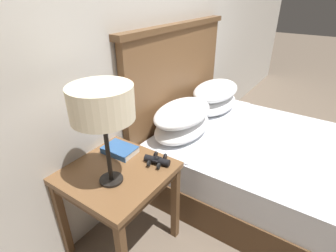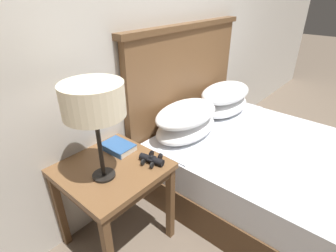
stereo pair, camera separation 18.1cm
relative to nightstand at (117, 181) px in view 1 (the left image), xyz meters
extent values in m
plane|color=#6B5B4C|center=(0.58, -0.66, -0.55)|extent=(20.00, 20.00, 0.00)
cube|color=beige|center=(0.58, 0.31, 0.75)|extent=(8.00, 0.06, 2.60)
cube|color=brown|center=(0.00, 0.00, 0.07)|extent=(0.58, 0.58, 0.04)
cube|color=brown|center=(0.00, 0.00, 0.02)|extent=(0.55, 0.55, 0.05)
cube|color=brown|center=(0.26, -0.26, -0.25)|extent=(0.04, 0.04, 0.59)
cube|color=brown|center=(-0.26, 0.26, -0.25)|extent=(0.04, 0.04, 0.59)
cube|color=brown|center=(0.26, 0.26, -0.25)|extent=(0.04, 0.04, 0.59)
cube|color=#4E3520|center=(1.05, -0.78, -0.41)|extent=(1.33, 1.97, 0.27)
cube|color=silver|center=(1.05, -0.78, -0.16)|extent=(1.30, 1.93, 0.24)
cube|color=white|center=(1.05, -0.11, -0.03)|extent=(1.27, 0.28, 0.01)
cube|color=brown|center=(1.05, 0.24, 0.10)|extent=(1.39, 0.06, 1.28)
cube|color=brown|center=(1.05, 0.24, 0.76)|extent=(1.46, 0.10, 0.04)
ellipsoid|color=white|center=(0.75, 0.00, 0.04)|extent=(0.60, 0.36, 0.15)
ellipsoid|color=white|center=(1.35, 0.00, 0.04)|extent=(0.60, 0.36, 0.15)
ellipsoid|color=white|center=(0.75, 0.00, 0.17)|extent=(0.60, 0.36, 0.15)
ellipsoid|color=white|center=(1.35, 0.00, 0.17)|extent=(0.60, 0.36, 0.15)
cylinder|color=black|center=(-0.08, -0.05, 0.09)|extent=(0.13, 0.13, 0.01)
cylinder|color=black|center=(-0.08, -0.05, 0.28)|extent=(0.02, 0.02, 0.37)
cylinder|color=beige|center=(-0.08, -0.05, 0.55)|extent=(0.31, 0.31, 0.17)
cube|color=silver|center=(0.15, 0.11, 0.10)|extent=(0.15, 0.21, 0.04)
cube|color=#2D568E|center=(0.15, 0.11, 0.12)|extent=(0.15, 0.21, 0.00)
cube|color=#2D568E|center=(0.08, 0.10, 0.10)|extent=(0.01, 0.21, 0.04)
cylinder|color=black|center=(0.19, -0.19, 0.11)|extent=(0.06, 0.10, 0.04)
cylinder|color=black|center=(0.24, -0.18, 0.11)|extent=(0.05, 0.02, 0.05)
cylinder|color=black|center=(0.15, -0.20, 0.11)|extent=(0.04, 0.02, 0.04)
cylinder|color=black|center=(0.18, -0.13, 0.11)|extent=(0.06, 0.10, 0.04)
cylinder|color=black|center=(0.23, -0.12, 0.11)|extent=(0.05, 0.02, 0.05)
cylinder|color=black|center=(0.13, -0.14, 0.11)|extent=(0.04, 0.02, 0.04)
cube|color=black|center=(0.19, -0.16, 0.11)|extent=(0.06, 0.05, 0.01)
cylinder|color=black|center=(0.19, -0.16, 0.12)|extent=(0.02, 0.01, 0.02)
camera|label=1|loc=(-0.85, -0.95, 1.03)|focal=28.00mm
camera|label=2|loc=(-0.74, -1.09, 1.03)|focal=28.00mm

